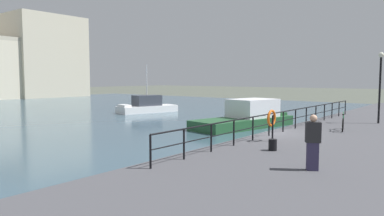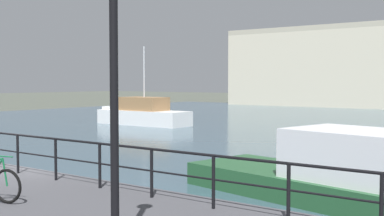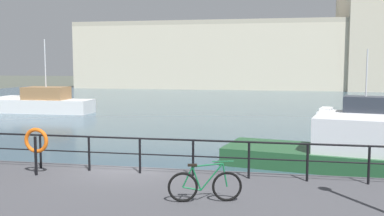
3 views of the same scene
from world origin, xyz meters
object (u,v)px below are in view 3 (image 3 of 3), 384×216
moored_small_launch (365,113)px  parked_bicycle (205,186)px  harbor_building (288,53)px  moored_harbor_tender (345,149)px  moored_red_daysailer (45,103)px  life_ring_stand (36,142)px

moored_small_launch → parked_bicycle: 23.92m
harbor_building → moored_small_launch: (4.42, -42.84, -5.22)m
moored_harbor_tender → moored_red_daysailer: moored_red_daysailer is taller
moored_small_launch → harbor_building: bearing=-69.4°
moored_harbor_tender → moored_red_daysailer: 27.21m
moored_red_daysailer → moored_small_launch: bearing=176.7°
moored_red_daysailer → life_ring_stand: size_ratio=5.74×
harbor_building → moored_red_daysailer: harbor_building is taller
moored_small_launch → parked_bicycle: size_ratio=3.98×
harbor_building → moored_small_launch: harbor_building is taller
harbor_building → moored_harbor_tender: bearing=-89.0°
moored_small_launch → parked_bicycle: moored_small_launch is taller
harbor_building → life_ring_stand: (-8.67, -63.86, -3.99)m
moored_small_launch → life_ring_stand: size_ratio=4.93×
life_ring_stand → moored_harbor_tender: bearing=34.5°
life_ring_stand → moored_red_daysailer: bearing=118.7°
moored_harbor_tender → parked_bicycle: 9.33m
parked_bicycle → moored_small_launch: bearing=56.6°
life_ring_stand → harbor_building: bearing=82.3°
harbor_building → parked_bicycle: size_ratio=32.97×
parked_bicycle → life_ring_stand: 5.52m
harbor_building → moored_small_launch: bearing=-84.1°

